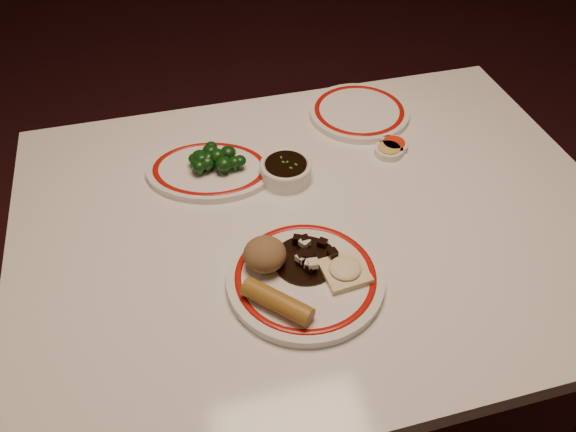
# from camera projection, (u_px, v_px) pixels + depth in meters

# --- Properties ---
(ground) EXTENTS (7.00, 7.00, 0.00)m
(ground) POSITION_uv_depth(u_px,v_px,m) (309.00, 398.00, 1.65)
(ground) COLOR black
(ground) RESTS_ON ground
(dining_table) EXTENTS (1.20, 0.90, 0.75)m
(dining_table) POSITION_uv_depth(u_px,v_px,m) (317.00, 246.00, 1.18)
(dining_table) COLOR white
(dining_table) RESTS_ON ground
(main_plate) EXTENTS (0.33, 0.33, 0.02)m
(main_plate) POSITION_uv_depth(u_px,v_px,m) (305.00, 278.00, 0.99)
(main_plate) COLOR white
(main_plate) RESTS_ON dining_table
(rice_mound) EXTENTS (0.08, 0.08, 0.06)m
(rice_mound) POSITION_uv_depth(u_px,v_px,m) (265.00, 254.00, 0.99)
(rice_mound) COLOR brown
(rice_mound) RESTS_ON main_plate
(spring_roll) EXTENTS (0.11, 0.12, 0.03)m
(spring_roll) POSITION_uv_depth(u_px,v_px,m) (277.00, 302.00, 0.92)
(spring_roll) COLOR olive
(spring_roll) RESTS_ON main_plate
(fried_wonton) EXTENTS (0.08, 0.08, 0.02)m
(fried_wonton) POSITION_uv_depth(u_px,v_px,m) (345.00, 270.00, 0.98)
(fried_wonton) COLOR beige
(fried_wonton) RESTS_ON main_plate
(stirfry_heap) EXTENTS (0.12, 0.12, 0.03)m
(stirfry_heap) POSITION_uv_depth(u_px,v_px,m) (307.00, 258.00, 1.00)
(stirfry_heap) COLOR black
(stirfry_heap) RESTS_ON main_plate
(broccoli_plate) EXTENTS (0.32, 0.30, 0.02)m
(broccoli_plate) POSITION_uv_depth(u_px,v_px,m) (210.00, 170.00, 1.21)
(broccoli_plate) COLOR white
(broccoli_plate) RESTS_ON dining_table
(broccoli_pile) EXTENTS (0.12, 0.09, 0.05)m
(broccoli_pile) POSITION_uv_depth(u_px,v_px,m) (210.00, 159.00, 1.19)
(broccoli_pile) COLOR #23471C
(broccoli_pile) RESTS_ON broccoli_plate
(soy_bowl) EXTENTS (0.11, 0.11, 0.04)m
(soy_bowl) POSITION_uv_depth(u_px,v_px,m) (286.00, 171.00, 1.19)
(soy_bowl) COLOR white
(soy_bowl) RESTS_ON dining_table
(sweet_sour_dish) EXTENTS (0.06, 0.06, 0.02)m
(sweet_sour_dish) POSITION_uv_depth(u_px,v_px,m) (394.00, 145.00, 1.27)
(sweet_sour_dish) COLOR white
(sweet_sour_dish) RESTS_ON dining_table
(mustard_dish) EXTENTS (0.06, 0.06, 0.02)m
(mustard_dish) POSITION_uv_depth(u_px,v_px,m) (389.00, 151.00, 1.26)
(mustard_dish) COLOR white
(mustard_dish) RESTS_ON dining_table
(far_plate) EXTENTS (0.28, 0.28, 0.02)m
(far_plate) POSITION_uv_depth(u_px,v_px,m) (359.00, 112.00, 1.37)
(far_plate) COLOR white
(far_plate) RESTS_ON dining_table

